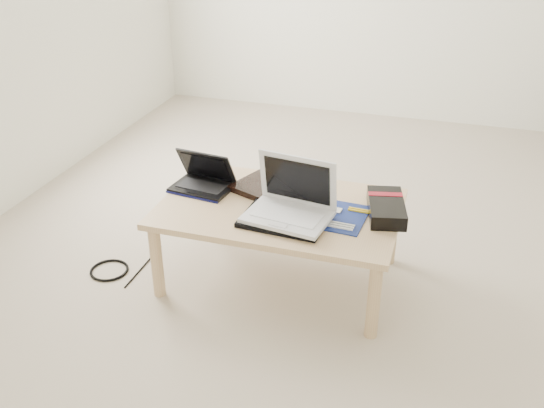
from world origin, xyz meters
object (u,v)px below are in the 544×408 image
(netbook, at_px, (203,181))
(white_laptop, at_px, (291,204))
(coffee_table, at_px, (280,215))
(gpu_box, at_px, (386,208))

(netbook, distance_m, white_laptop, 0.52)
(coffee_table, relative_size, white_laptop, 2.77)
(coffee_table, bearing_deg, gpu_box, 7.88)
(netbook, relative_size, gpu_box, 0.91)
(white_laptop, bearing_deg, netbook, 160.93)
(coffee_table, xyz_separation_m, netbook, (-0.41, 0.07, 0.09))
(coffee_table, bearing_deg, netbook, 170.60)
(coffee_table, xyz_separation_m, gpu_box, (0.48, 0.07, 0.08))
(coffee_table, relative_size, gpu_box, 3.27)
(netbook, bearing_deg, coffee_table, -9.40)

